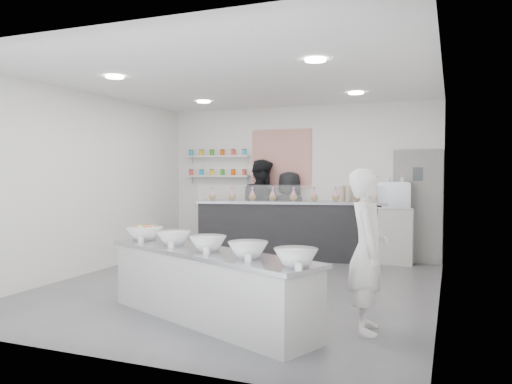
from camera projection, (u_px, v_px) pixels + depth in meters
floor at (239, 287)px, 7.30m from camera, size 6.00×6.00×0.00m
ceiling at (239, 81)px, 7.18m from camera, size 6.00×6.00×0.00m
back_wall at (298, 181)px, 10.03m from camera, size 5.50×0.00×5.50m
left_wall at (86, 183)px, 8.25m from camera, size 0.00×6.00×6.00m
right_wall at (440, 187)px, 6.23m from camera, size 0.00×6.00×6.00m
back_door at (417, 207)px, 9.18m from camera, size 0.88×0.04×2.10m
pattern_panel at (281, 159)px, 10.12m from camera, size 1.25×0.03×1.20m
jar_shelf_lower at (218, 176)px, 10.57m from camera, size 1.45×0.22×0.04m
jar_shelf_upper at (217, 156)px, 10.55m from camera, size 1.45×0.22×0.04m
preserve_jars at (217, 163)px, 10.54m from camera, size 1.45×0.10×0.56m
downlight_0 at (115, 77)px, 6.76m from camera, size 0.24×0.24×0.02m
downlight_1 at (316, 60)px, 5.74m from camera, size 0.24×0.24×0.02m
downlight_2 at (204, 102)px, 9.18m from camera, size 0.24×0.24×0.02m
downlight_3 at (356, 93)px, 8.15m from camera, size 0.24×0.24×0.02m
prep_counter at (208, 286)px, 5.64m from camera, size 2.98×1.78×0.81m
back_bar at (293, 230)px, 9.60m from camera, size 3.72×1.48×1.13m
sneeze_guard at (292, 193)px, 9.25m from camera, size 3.52×0.83×0.31m
espresso_ledge at (374, 234)px, 9.30m from camera, size 1.41×0.45×1.05m
espresso_machine at (395, 195)px, 9.13m from camera, size 0.58×0.40×0.44m
cup_stacks at (345, 196)px, 9.47m from camera, size 0.28×0.24×0.37m
prep_bowls at (208, 243)px, 5.62m from camera, size 2.98×1.68×0.17m
label_cards at (204, 256)px, 5.09m from camera, size 2.66×0.04×0.07m
cookie_bags at (293, 194)px, 9.57m from camera, size 3.29×0.89×0.26m
woman_prep at (367, 251)px, 5.26m from camera, size 0.53×0.70×1.73m
staff_left at (261, 207)px, 10.09m from camera, size 1.15×1.04×1.94m
staff_right at (289, 214)px, 9.88m from camera, size 0.94×0.74×1.70m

